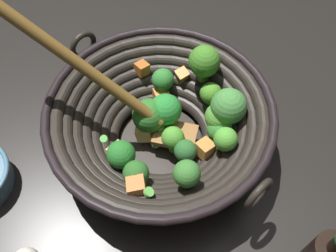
% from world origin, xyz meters
% --- Properties ---
extents(ground_plane, '(4.00, 4.00, 0.00)m').
position_xyz_m(ground_plane, '(0.00, 0.00, 0.00)').
color(ground_plane, black).
extents(wok, '(0.41, 0.36, 0.27)m').
position_xyz_m(wok, '(0.00, 0.00, 0.07)').
color(wok, black).
rests_on(wok, ground).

